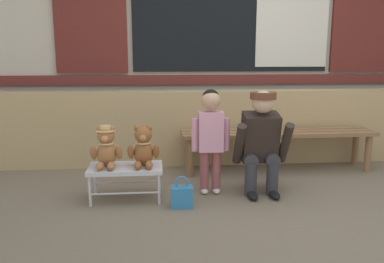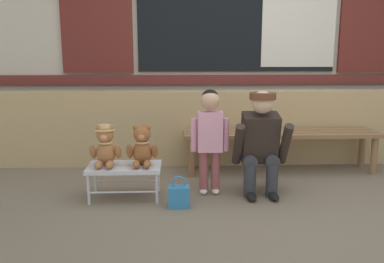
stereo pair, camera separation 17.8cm
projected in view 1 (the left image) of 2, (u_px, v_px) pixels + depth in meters
ground_plane at (269, 207)px, 3.35m from camera, size 60.00×60.00×0.00m
brick_low_wall at (236, 127)px, 4.66m from camera, size 7.42×0.25×0.85m
shop_facade at (231, 12)px, 4.91m from camera, size 7.57×0.26×3.53m
wooden_bench_long at (278, 137)px, 4.35m from camera, size 2.10×0.40×0.44m
small_display_bench at (126, 170)px, 3.49m from camera, size 0.64×0.36×0.30m
teddy_bear_with_hat at (106, 147)px, 3.44m from camera, size 0.28×0.27×0.36m
teddy_bear_plain at (143, 148)px, 3.47m from camera, size 0.28×0.26×0.36m
child_standing at (211, 130)px, 3.58m from camera, size 0.35×0.18×0.96m
adult_crouching at (261, 142)px, 3.62m from camera, size 0.50×0.49×0.95m
handbag_on_ground at (182, 196)px, 3.33m from camera, size 0.18×0.11×0.27m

